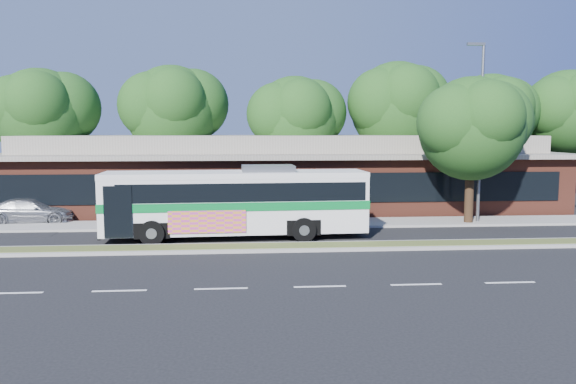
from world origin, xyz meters
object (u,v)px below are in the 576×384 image
(transit_bus, at_px, (237,198))
(sidewalk_tree, at_px, (478,126))
(lamp_post, at_px, (480,127))
(sedan, at_px, (30,211))

(transit_bus, bearing_deg, sidewalk_tree, 11.12)
(lamp_post, xyz_separation_m, sedan, (-22.80, 1.80, -4.27))
(sedan, relative_size, sidewalk_tree, 0.59)
(lamp_post, bearing_deg, transit_bus, -166.28)
(lamp_post, xyz_separation_m, sidewalk_tree, (-0.15, -0.08, 0.06))
(transit_bus, height_order, sedan, transit_bus)
(lamp_post, height_order, sedan, lamp_post)
(transit_bus, relative_size, sedan, 2.65)
(lamp_post, relative_size, transit_bus, 0.78)
(transit_bus, relative_size, sidewalk_tree, 1.56)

